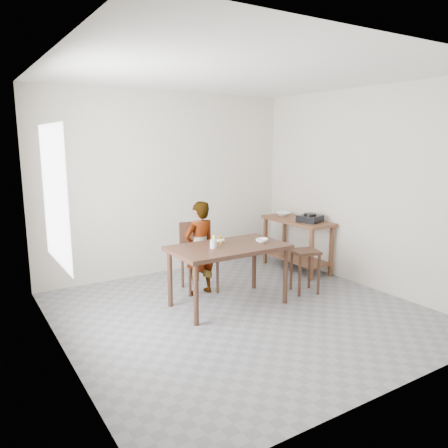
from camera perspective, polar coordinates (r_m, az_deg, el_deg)
floor at (r=5.27m, az=2.36°, el=-11.66°), size 4.00×4.00×0.04m
ceiling at (r=4.92m, az=2.63°, el=19.28°), size 4.00×4.00×0.04m
wall_back at (r=6.66m, az=-7.47°, el=5.20°), size 4.00×0.04×2.70m
wall_front at (r=3.47m, az=21.80°, el=-0.75°), size 4.00×0.04×2.70m
wall_left at (r=4.13m, az=-21.27°, el=1.04°), size 0.04×4.00×2.70m
wall_right at (r=6.28m, az=17.89°, el=4.42°), size 0.04×4.00×2.70m
window_pane at (r=4.31m, az=-21.28°, el=3.45°), size 0.02×1.10×1.30m
dining_table at (r=5.37m, az=0.57°, el=-6.73°), size 1.40×0.80×0.75m
prep_counter at (r=6.91m, az=9.47°, el=-2.64°), size 0.50×1.20×0.80m
child at (r=5.70m, az=-3.20°, el=-3.17°), size 0.49×0.35×1.24m
dining_chair at (r=5.87m, az=-3.22°, el=-4.39°), size 0.52×0.52×0.91m
stool at (r=5.93m, az=10.51°, el=-6.08°), size 0.41×0.41×0.58m
glass_tumbler at (r=5.15m, az=-1.41°, el=-2.62°), size 0.09×0.09×0.10m
small_bowl at (r=5.45m, az=4.95°, el=-2.17°), size 0.19×0.19×0.05m
banana at (r=5.39m, az=-0.85°, el=-2.17°), size 0.22×0.19×0.07m
serving_bowl at (r=7.09m, az=7.70°, el=1.30°), size 0.27×0.27×0.06m
gas_burner at (r=6.62m, az=11.18°, el=0.69°), size 0.38×0.38×0.10m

